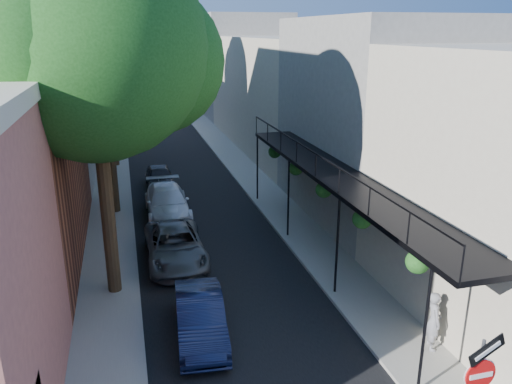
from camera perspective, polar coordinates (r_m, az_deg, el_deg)
road_surface at (r=36.76m, az=-9.74°, el=4.47°), size 6.00×64.00×0.01m
sidewalk_left at (r=36.64m, az=-15.99°, el=4.07°), size 2.00×64.00×0.12m
sidewalk_right at (r=37.30m, az=-3.60°, el=4.97°), size 2.00×64.00×0.12m
buildings_left at (r=35.16m, az=-25.49°, el=10.57°), size 10.10×59.10×12.00m
buildings_right at (r=37.37m, az=4.11°, el=11.78°), size 9.80×55.00×10.00m
sign_post at (r=11.10m, az=24.17°, el=-18.95°), size 0.89×0.17×2.99m
oak_near at (r=15.93m, az=-16.60°, el=15.30°), size 7.48×6.80×11.42m
oak_mid at (r=23.93m, az=-16.22°, el=14.01°), size 6.60×6.00×10.20m
oak_far at (r=32.93m, az=-16.12°, el=17.01°), size 7.70×7.00×11.90m
parked_car_b at (r=14.75m, az=-6.38°, el=-14.06°), size 1.61×3.90×1.26m
parked_car_c at (r=19.27m, az=-9.20°, el=-6.09°), size 2.15×4.64×1.29m
parked_car_d at (r=23.93m, az=-10.11°, el=-1.16°), size 1.95×4.81×1.39m
parked_car_e at (r=28.29m, az=-10.95°, el=1.65°), size 1.49×3.71×1.26m
pedestrian at (r=14.70m, az=19.64°, el=-13.68°), size 0.56×0.70×1.69m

